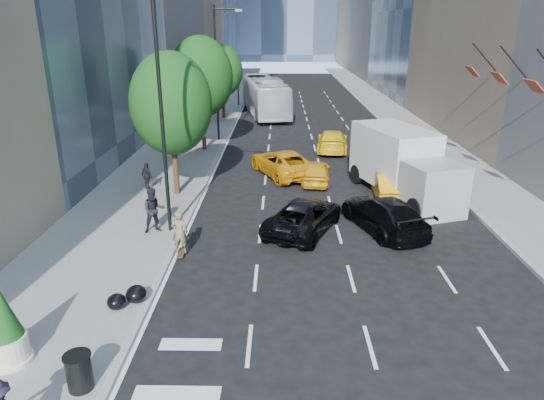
{
  "coord_description": "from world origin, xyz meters",
  "views": [
    {
      "loc": [
        -1.64,
        -15.77,
        8.75
      ],
      "look_at": [
        -1.97,
        3.98,
        1.6
      ],
      "focal_mm": 32.0,
      "sensor_mm": 36.0,
      "label": 1
    }
  ],
  "objects_px": {
    "box_truck": "(403,164)",
    "black_sedan_lincoln": "(304,216)",
    "planter_shrub": "(4,325)",
    "skateboarder": "(180,235)",
    "black_sedan_mercedes": "(384,214)",
    "city_bus": "(265,96)",
    "trash_can": "(79,372)"
  },
  "relations": [
    {
      "from": "black_sedan_lincoln",
      "to": "planter_shrub",
      "type": "bearing_deg",
      "value": 72.18
    },
    {
      "from": "skateboarder",
      "to": "black_sedan_mercedes",
      "type": "relative_size",
      "value": 0.34
    },
    {
      "from": "city_bus",
      "to": "black_sedan_lincoln",
      "type": "bearing_deg",
      "value": -95.06
    },
    {
      "from": "box_truck",
      "to": "city_bus",
      "type": "bearing_deg",
      "value": 89.12
    },
    {
      "from": "city_bus",
      "to": "skateboarder",
      "type": "bearing_deg",
      "value": -104.23
    },
    {
      "from": "black_sedan_mercedes",
      "to": "trash_can",
      "type": "height_order",
      "value": "black_sedan_mercedes"
    },
    {
      "from": "skateboarder",
      "to": "black_sedan_mercedes",
      "type": "xyz_separation_m",
      "value": [
        8.64,
        2.75,
        -0.12
      ]
    },
    {
      "from": "city_bus",
      "to": "box_truck",
      "type": "bearing_deg",
      "value": -82.49
    },
    {
      "from": "trash_can",
      "to": "box_truck",
      "type": "bearing_deg",
      "value": 52.72
    },
    {
      "from": "black_sedan_mercedes",
      "to": "skateboarder",
      "type": "bearing_deg",
      "value": -1.62
    },
    {
      "from": "skateboarder",
      "to": "box_truck",
      "type": "relative_size",
      "value": 0.22
    },
    {
      "from": "box_truck",
      "to": "black_sedan_lincoln",
      "type": "bearing_deg",
      "value": -157.42
    },
    {
      "from": "black_sedan_lincoln",
      "to": "box_truck",
      "type": "bearing_deg",
      "value": -115.04
    },
    {
      "from": "black_sedan_lincoln",
      "to": "trash_can",
      "type": "height_order",
      "value": "black_sedan_lincoln"
    },
    {
      "from": "planter_shrub",
      "to": "trash_can",
      "type": "bearing_deg",
      "value": -23.42
    },
    {
      "from": "skateboarder",
      "to": "black_sedan_mercedes",
      "type": "distance_m",
      "value": 9.07
    },
    {
      "from": "box_truck",
      "to": "planter_shrub",
      "type": "xyz_separation_m",
      "value": [
        -13.8,
        -14.1,
        -0.51
      ]
    },
    {
      "from": "trash_can",
      "to": "black_sedan_mercedes",
      "type": "bearing_deg",
      "value": 47.55
    },
    {
      "from": "city_bus",
      "to": "box_truck",
      "type": "relative_size",
      "value": 1.71
    },
    {
      "from": "skateboarder",
      "to": "city_bus",
      "type": "bearing_deg",
      "value": -97.82
    },
    {
      "from": "black_sedan_mercedes",
      "to": "trash_can",
      "type": "relative_size",
      "value": 5.62
    },
    {
      "from": "black_sedan_lincoln",
      "to": "black_sedan_mercedes",
      "type": "bearing_deg",
      "value": -153.27
    },
    {
      "from": "box_truck",
      "to": "trash_can",
      "type": "xyz_separation_m",
      "value": [
        -11.49,
        -15.1,
        -1.19
      ]
    },
    {
      "from": "black_sedan_mercedes",
      "to": "city_bus",
      "type": "xyz_separation_m",
      "value": [
        -6.24,
        30.13,
        1.11
      ]
    },
    {
      "from": "skateboarder",
      "to": "black_sedan_lincoln",
      "type": "distance_m",
      "value": 5.67
    },
    {
      "from": "black_sedan_lincoln",
      "to": "black_sedan_mercedes",
      "type": "xyz_separation_m",
      "value": [
        3.59,
        0.18,
        0.07
      ]
    },
    {
      "from": "skateboarder",
      "to": "trash_can",
      "type": "xyz_separation_m",
      "value": [
        -1.0,
        -7.79,
        -0.27
      ]
    },
    {
      "from": "black_sedan_lincoln",
      "to": "planter_shrub",
      "type": "relative_size",
      "value": 2.07
    },
    {
      "from": "city_bus",
      "to": "planter_shrub",
      "type": "distance_m",
      "value": 40.08
    },
    {
      "from": "black_sedan_lincoln",
      "to": "black_sedan_mercedes",
      "type": "distance_m",
      "value": 3.6
    },
    {
      "from": "skateboarder",
      "to": "black_sedan_mercedes",
      "type": "height_order",
      "value": "skateboarder"
    },
    {
      "from": "black_sedan_mercedes",
      "to": "black_sedan_lincoln",
      "type": "bearing_deg",
      "value": -16.46
    }
  ]
}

